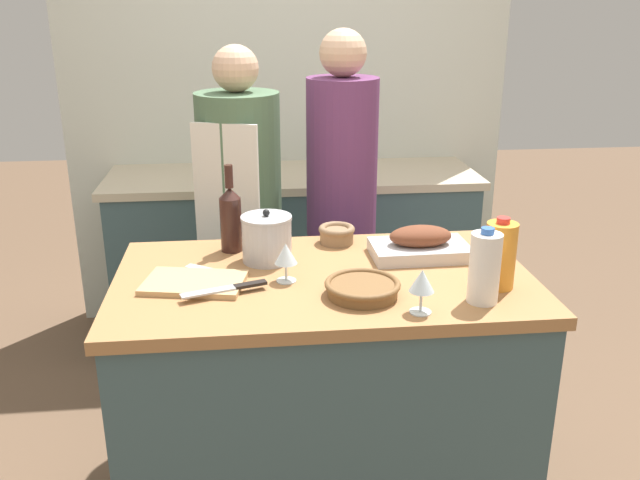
{
  "coord_description": "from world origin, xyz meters",
  "views": [
    {
      "loc": [
        -0.23,
        -2.0,
        1.77
      ],
      "look_at": [
        0.0,
        0.11,
        1.01
      ],
      "focal_mm": 38.0,
      "sensor_mm": 36.0,
      "label": 1
    }
  ],
  "objects_px": {
    "condiment_bottle_tall": "(260,157)",
    "person_cook_guest": "(341,204)",
    "wine_bottle_green": "(231,217)",
    "condiment_bottle_short": "(324,154)",
    "roasting_pan": "(420,245)",
    "wicker_basket": "(362,288)",
    "wine_glass_left": "(286,255)",
    "knife_chef": "(228,288)",
    "stock_pot": "(267,238)",
    "mixing_bowl": "(337,234)",
    "wine_glass_right": "(422,282)",
    "knife_paring": "(212,271)",
    "cutting_board": "(194,283)",
    "person_cook_aproned": "(241,219)",
    "juice_jug": "(500,255)",
    "milk_jug": "(485,268)"
  },
  "relations": [
    {
      "from": "condiment_bottle_tall",
      "to": "person_cook_guest",
      "type": "xyz_separation_m",
      "value": [
        0.33,
        -0.78,
        -0.05
      ]
    },
    {
      "from": "wine_bottle_green",
      "to": "condiment_bottle_short",
      "type": "bearing_deg",
      "value": 69.32
    },
    {
      "from": "roasting_pan",
      "to": "wicker_basket",
      "type": "bearing_deg",
      "value": -129.68
    },
    {
      "from": "wine_glass_left",
      "to": "knife_chef",
      "type": "bearing_deg",
      "value": -154.84
    },
    {
      "from": "stock_pot",
      "to": "person_cook_guest",
      "type": "relative_size",
      "value": 0.11
    },
    {
      "from": "mixing_bowl",
      "to": "person_cook_guest",
      "type": "height_order",
      "value": "person_cook_guest"
    },
    {
      "from": "condiment_bottle_short",
      "to": "person_cook_guest",
      "type": "height_order",
      "value": "person_cook_guest"
    },
    {
      "from": "roasting_pan",
      "to": "stock_pot",
      "type": "distance_m",
      "value": 0.52
    },
    {
      "from": "mixing_bowl",
      "to": "wine_glass_right",
      "type": "relative_size",
      "value": 1.01
    },
    {
      "from": "mixing_bowl",
      "to": "knife_paring",
      "type": "relative_size",
      "value": 0.78
    },
    {
      "from": "wine_glass_right",
      "to": "mixing_bowl",
      "type": "bearing_deg",
      "value": 104.95
    },
    {
      "from": "cutting_board",
      "to": "wine_bottle_green",
      "type": "distance_m",
      "value": 0.34
    },
    {
      "from": "knife_paring",
      "to": "person_cook_aproned",
      "type": "relative_size",
      "value": 0.11
    },
    {
      "from": "juice_jug",
      "to": "condiment_bottle_tall",
      "type": "distance_m",
      "value": 1.85
    },
    {
      "from": "mixing_bowl",
      "to": "juice_jug",
      "type": "relative_size",
      "value": 0.59
    },
    {
      "from": "stock_pot",
      "to": "juice_jug",
      "type": "xyz_separation_m",
      "value": [
        0.7,
        -0.3,
        0.03
      ]
    },
    {
      "from": "person_cook_guest",
      "to": "cutting_board",
      "type": "bearing_deg",
      "value": -126.11
    },
    {
      "from": "knife_paring",
      "to": "person_cook_guest",
      "type": "relative_size",
      "value": 0.1
    },
    {
      "from": "knife_chef",
      "to": "person_cook_guest",
      "type": "bearing_deg",
      "value": 62.72
    },
    {
      "from": "cutting_board",
      "to": "person_cook_aproned",
      "type": "distance_m",
      "value": 0.82
    },
    {
      "from": "cutting_board",
      "to": "juice_jug",
      "type": "distance_m",
      "value": 0.94
    },
    {
      "from": "roasting_pan",
      "to": "wine_bottle_green",
      "type": "bearing_deg",
      "value": 168.51
    },
    {
      "from": "cutting_board",
      "to": "wine_glass_left",
      "type": "relative_size",
      "value": 2.69
    },
    {
      "from": "person_cook_guest",
      "to": "stock_pot",
      "type": "bearing_deg",
      "value": -119.47
    },
    {
      "from": "roasting_pan",
      "to": "wine_glass_left",
      "type": "height_order",
      "value": "wine_glass_left"
    },
    {
      "from": "wicker_basket",
      "to": "stock_pot",
      "type": "distance_m",
      "value": 0.42
    },
    {
      "from": "knife_paring",
      "to": "condiment_bottle_tall",
      "type": "xyz_separation_m",
      "value": [
        0.19,
        1.5,
        0.04
      ]
    },
    {
      "from": "roasting_pan",
      "to": "condiment_bottle_tall",
      "type": "relative_size",
      "value": 2.43
    },
    {
      "from": "stock_pot",
      "to": "wine_bottle_green",
      "type": "relative_size",
      "value": 0.59
    },
    {
      "from": "wine_glass_right",
      "to": "knife_paring",
      "type": "xyz_separation_m",
      "value": [
        -0.6,
        0.37,
        -0.09
      ]
    },
    {
      "from": "wine_bottle_green",
      "to": "condiment_bottle_tall",
      "type": "distance_m",
      "value": 1.31
    },
    {
      "from": "wine_glass_right",
      "to": "knife_chef",
      "type": "xyz_separation_m",
      "value": [
        -0.55,
        0.18,
        -0.07
      ]
    },
    {
      "from": "cutting_board",
      "to": "stock_pot",
      "type": "bearing_deg",
      "value": 38.91
    },
    {
      "from": "wicker_basket",
      "to": "cutting_board",
      "type": "xyz_separation_m",
      "value": [
        -0.51,
        0.13,
        -0.02
      ]
    },
    {
      "from": "person_cook_aproned",
      "to": "person_cook_guest",
      "type": "xyz_separation_m",
      "value": [
        0.43,
        0.02,
        0.05
      ]
    },
    {
      "from": "knife_chef",
      "to": "knife_paring",
      "type": "height_order",
      "value": "knife_chef"
    },
    {
      "from": "wine_glass_right",
      "to": "person_cook_aproned",
      "type": "xyz_separation_m",
      "value": [
        -0.51,
        1.07,
        -0.14
      ]
    },
    {
      "from": "wine_bottle_green",
      "to": "knife_chef",
      "type": "relative_size",
      "value": 1.19
    },
    {
      "from": "mixing_bowl",
      "to": "milk_jug",
      "type": "relative_size",
      "value": 0.58
    },
    {
      "from": "condiment_bottle_short",
      "to": "juice_jug",
      "type": "bearing_deg",
      "value": -77.98
    },
    {
      "from": "roasting_pan",
      "to": "condiment_bottle_tall",
      "type": "bearing_deg",
      "value": 109.71
    },
    {
      "from": "mixing_bowl",
      "to": "person_cook_guest",
      "type": "bearing_deg",
      "value": 80.1
    },
    {
      "from": "cutting_board",
      "to": "stock_pot",
      "type": "height_order",
      "value": "stock_pot"
    },
    {
      "from": "juice_jug",
      "to": "wine_glass_left",
      "type": "distance_m",
      "value": 0.66
    },
    {
      "from": "person_cook_aproned",
      "to": "wine_bottle_green",
      "type": "bearing_deg",
      "value": -74.62
    },
    {
      "from": "roasting_pan",
      "to": "condiment_bottle_short",
      "type": "height_order",
      "value": "condiment_bottle_short"
    },
    {
      "from": "wicker_basket",
      "to": "person_cook_guest",
      "type": "distance_m",
      "value": 0.97
    },
    {
      "from": "milk_jug",
      "to": "knife_paring",
      "type": "relative_size",
      "value": 1.35
    },
    {
      "from": "juice_jug",
      "to": "condiment_bottle_tall",
      "type": "xyz_separation_m",
      "value": [
        -0.69,
        1.72,
        -0.06
      ]
    },
    {
      "from": "knife_paring",
      "to": "condiment_bottle_tall",
      "type": "height_order",
      "value": "condiment_bottle_tall"
    }
  ]
}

